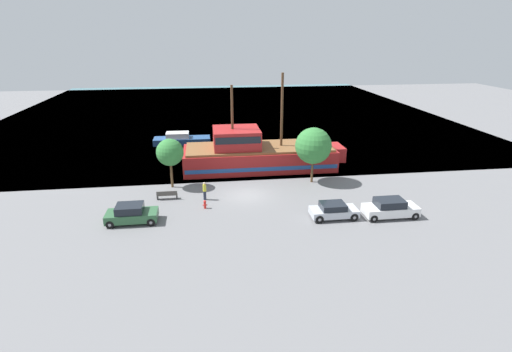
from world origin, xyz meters
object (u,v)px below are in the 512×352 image
Objects in this scene: moored_boat_dockside at (181,139)px; parked_car_curb_front at (390,208)px; bench_promenade_east at (167,195)px; parked_car_curb_mid at (334,210)px; fire_hydrant at (205,204)px; pirate_ship at (256,154)px; parked_car_curb_rear at (131,214)px; pedestrian_walking_near at (205,191)px.

moored_boat_dockside reaches higher than parked_car_curb_front.
parked_car_curb_front is 2.38× the size of bench_promenade_east.
fire_hydrant is (-10.74, 3.39, -0.27)m from parked_car_curb_mid.
parked_car_curb_mid is at bearing -17.52° from fire_hydrant.
parked_car_curb_front is at bearing -56.62° from pirate_ship.
parked_car_curb_front reaches higher than bench_promenade_east.
parked_car_curb_front is 16.03m from fire_hydrant.
pirate_ship reaches higher than parked_car_curb_front.
parked_car_curb_rear is at bearing -161.46° from fire_hydrant.
moored_boat_dockside is 10.23× the size of fire_hydrant.
parked_car_curb_mid is 16.82m from parked_car_curb_rear.
pirate_ship reaches higher than fire_hydrant.
parked_car_curb_mid is at bearing 175.25° from parked_car_curb_front.
pirate_ship is 12.60m from bench_promenade_east.
fire_hydrant is (3.05, -22.66, -0.19)m from moored_boat_dockside.
parked_car_curb_mid is 11.27m from fire_hydrant.
moored_boat_dockside reaches higher than parked_car_curb_rear.
parked_car_curb_front is at bearing -4.70° from parked_car_curb_rear.
fire_hydrant is (6.02, 2.02, -0.36)m from parked_car_curb_rear.
parked_car_curb_rear is at bearing 175.32° from parked_car_curb_mid.
parked_car_curb_rear is (-2.97, -24.68, 0.16)m from moored_boat_dockside.
pirate_ship is 2.35× the size of moored_boat_dockside.
pedestrian_walking_near reaches higher than bench_promenade_east.
pirate_ship is 15.13m from moored_boat_dockside.
pirate_ship is at bearing 108.45° from parked_car_curb_mid.
pirate_ship is 17.52m from parked_car_curb_rear.
parked_car_curb_mid reaches higher than fire_hydrant.
pedestrian_walking_near is at bearing 159.66° from parked_car_curb_front.
parked_car_curb_front reaches higher than parked_car_curb_rear.
parked_car_curb_rear reaches higher than fire_hydrant.
parked_car_curb_mid is 5.15× the size of fire_hydrant.
pirate_ship reaches higher than parked_car_curb_rear.
pedestrian_walking_near is at bearing 153.42° from parked_car_curb_mid.
parked_car_curb_rear is at bearing -96.86° from moored_boat_dockside.
parked_car_curb_rear is (-21.60, 1.77, -0.01)m from parked_car_curb_front.
parked_car_curb_mid is 12.00m from pedestrian_walking_near.
parked_car_curb_rear is (-16.77, 1.37, 0.09)m from parked_car_curb_mid.
bench_promenade_east is (-0.45, -20.13, -0.16)m from moored_boat_dockside.
pedestrian_walking_near is (6.03, 4.00, 0.12)m from parked_car_curb_rear.
parked_car_curb_front is at bearing -54.86° from moored_boat_dockside.
moored_boat_dockside is 4.11× the size of bench_promenade_east.
pirate_ship is 17.31m from parked_car_curb_front.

